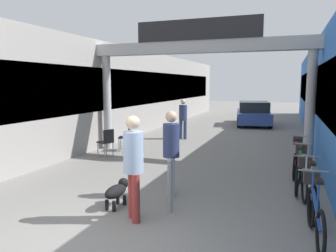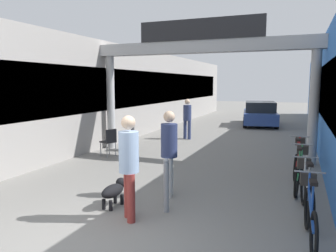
{
  "view_description": "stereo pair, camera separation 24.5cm",
  "coord_description": "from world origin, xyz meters",
  "px_view_note": "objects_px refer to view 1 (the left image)",
  "views": [
    {
      "loc": [
        2.73,
        -3.59,
        2.33
      ],
      "look_at": [
        0.0,
        3.87,
        1.3
      ],
      "focal_mm": 35.0,
      "sensor_mm": 36.0,
      "label": 1
    },
    {
      "loc": [
        2.96,
        -3.5,
        2.33
      ],
      "look_at": [
        0.0,
        3.87,
        1.3
      ],
      "focal_mm": 35.0,
      "sensor_mm": 36.0,
      "label": 2
    }
  ],
  "objects_px": {
    "bicycle_silver_second": "(308,188)",
    "pedestrian_carrying_crate": "(183,116)",
    "dog_on_leash": "(117,191)",
    "pedestrian_companion": "(171,147)",
    "cafe_chair_black_farther": "(127,135)",
    "cafe_chair_black_nearer": "(107,140)",
    "bicycle_green_third": "(299,169)",
    "bicycle_blue_nearest": "(315,210)",
    "bollard_post_metal": "(170,185)",
    "bicycle_red_farthest": "(296,158)",
    "pedestrian_with_dog": "(133,161)",
    "parked_car_blue": "(253,114)"
  },
  "relations": [
    {
      "from": "pedestrian_companion",
      "to": "parked_car_blue",
      "type": "distance_m",
      "value": 12.79
    },
    {
      "from": "pedestrian_with_dog",
      "to": "cafe_chair_black_nearer",
      "type": "distance_m",
      "value": 5.1
    },
    {
      "from": "pedestrian_with_dog",
      "to": "cafe_chair_black_farther",
      "type": "xyz_separation_m",
      "value": [
        -2.82,
        5.23,
        -0.5
      ]
    },
    {
      "from": "dog_on_leash",
      "to": "cafe_chair_black_farther",
      "type": "height_order",
      "value": "cafe_chair_black_farther"
    },
    {
      "from": "pedestrian_companion",
      "to": "dog_on_leash",
      "type": "xyz_separation_m",
      "value": [
        -0.76,
        -0.92,
        -0.72
      ]
    },
    {
      "from": "pedestrian_with_dog",
      "to": "cafe_chair_black_farther",
      "type": "distance_m",
      "value": 5.97
    },
    {
      "from": "bicycle_red_farthest",
      "to": "bollard_post_metal",
      "type": "height_order",
      "value": "bollard_post_metal"
    },
    {
      "from": "pedestrian_carrying_crate",
      "to": "dog_on_leash",
      "type": "bearing_deg",
      "value": -81.61
    },
    {
      "from": "bicycle_silver_second",
      "to": "cafe_chair_black_nearer",
      "type": "relative_size",
      "value": 1.89
    },
    {
      "from": "pedestrian_carrying_crate",
      "to": "dog_on_leash",
      "type": "xyz_separation_m",
      "value": [
        1.15,
        -7.78,
        -0.66
      ]
    },
    {
      "from": "bicycle_red_farthest",
      "to": "cafe_chair_black_nearer",
      "type": "height_order",
      "value": "bicycle_red_farthest"
    },
    {
      "from": "pedestrian_carrying_crate",
      "to": "bicycle_silver_second",
      "type": "distance_m",
      "value": 8.18
    },
    {
      "from": "bollard_post_metal",
      "to": "cafe_chair_black_nearer",
      "type": "height_order",
      "value": "bollard_post_metal"
    },
    {
      "from": "bicycle_red_farthest",
      "to": "pedestrian_companion",
      "type": "bearing_deg",
      "value": -132.81
    },
    {
      "from": "bicycle_silver_second",
      "to": "bicycle_red_farthest",
      "type": "xyz_separation_m",
      "value": [
        -0.16,
        2.58,
        0.0
      ]
    },
    {
      "from": "bollard_post_metal",
      "to": "pedestrian_with_dog",
      "type": "bearing_deg",
      "value": -129.74
    },
    {
      "from": "pedestrian_carrying_crate",
      "to": "parked_car_blue",
      "type": "distance_m",
      "value": 6.35
    },
    {
      "from": "cafe_chair_black_nearer",
      "to": "cafe_chair_black_farther",
      "type": "relative_size",
      "value": 1.0
    },
    {
      "from": "pedestrian_carrying_crate",
      "to": "bicycle_silver_second",
      "type": "height_order",
      "value": "pedestrian_carrying_crate"
    },
    {
      "from": "bollard_post_metal",
      "to": "parked_car_blue",
      "type": "bearing_deg",
      "value": 89.39
    },
    {
      "from": "bicycle_green_third",
      "to": "cafe_chair_black_nearer",
      "type": "distance_m",
      "value": 5.81
    },
    {
      "from": "bicycle_red_farthest",
      "to": "cafe_chair_black_nearer",
      "type": "bearing_deg",
      "value": 179.25
    },
    {
      "from": "pedestrian_companion",
      "to": "bicycle_green_third",
      "type": "bearing_deg",
      "value": 30.45
    },
    {
      "from": "bicycle_blue_nearest",
      "to": "cafe_chair_black_farther",
      "type": "bearing_deg",
      "value": 139.32
    },
    {
      "from": "bicycle_blue_nearest",
      "to": "pedestrian_companion",
      "type": "bearing_deg",
      "value": 159.08
    },
    {
      "from": "pedestrian_companion",
      "to": "bicycle_red_farthest",
      "type": "distance_m",
      "value": 3.69
    },
    {
      "from": "pedestrian_carrying_crate",
      "to": "parked_car_blue",
      "type": "bearing_deg",
      "value": 68.53
    },
    {
      "from": "bicycle_green_third",
      "to": "cafe_chair_black_farther",
      "type": "bearing_deg",
      "value": 156.73
    },
    {
      "from": "bicycle_silver_second",
      "to": "bicycle_green_third",
      "type": "bearing_deg",
      "value": 94.62
    },
    {
      "from": "pedestrian_with_dog",
      "to": "parked_car_blue",
      "type": "bearing_deg",
      "value": 87.57
    },
    {
      "from": "bicycle_green_third",
      "to": "bicycle_red_farthest",
      "type": "bearing_deg",
      "value": 92.16
    },
    {
      "from": "pedestrian_carrying_crate",
      "to": "bicycle_green_third",
      "type": "height_order",
      "value": "pedestrian_carrying_crate"
    },
    {
      "from": "pedestrian_with_dog",
      "to": "cafe_chair_black_nearer",
      "type": "height_order",
      "value": "pedestrian_with_dog"
    },
    {
      "from": "bicycle_silver_second",
      "to": "bicycle_red_farthest",
      "type": "relative_size",
      "value": 1.0
    },
    {
      "from": "pedestrian_companion",
      "to": "cafe_chair_black_farther",
      "type": "height_order",
      "value": "pedestrian_companion"
    },
    {
      "from": "dog_on_leash",
      "to": "pedestrian_companion",
      "type": "bearing_deg",
      "value": 50.26
    },
    {
      "from": "bicycle_red_farthest",
      "to": "bollard_post_metal",
      "type": "xyz_separation_m",
      "value": [
        -2.21,
        -3.49,
        0.07
      ]
    },
    {
      "from": "dog_on_leash",
      "to": "bicycle_green_third",
      "type": "height_order",
      "value": "bicycle_green_third"
    },
    {
      "from": "dog_on_leash",
      "to": "cafe_chair_black_farther",
      "type": "bearing_deg",
      "value": 115.22
    },
    {
      "from": "bicycle_green_third",
      "to": "bicycle_blue_nearest",
      "type": "bearing_deg",
      "value": -86.71
    },
    {
      "from": "pedestrian_with_dog",
      "to": "dog_on_leash",
      "type": "distance_m",
      "value": 1.04
    },
    {
      "from": "pedestrian_with_dog",
      "to": "bicycle_silver_second",
      "type": "distance_m",
      "value": 3.23
    },
    {
      "from": "bicycle_silver_second",
      "to": "pedestrian_carrying_crate",
      "type": "bearing_deg",
      "value": 123.82
    },
    {
      "from": "dog_on_leash",
      "to": "bicycle_red_farthest",
      "type": "relative_size",
      "value": 0.41
    },
    {
      "from": "dog_on_leash",
      "to": "bicycle_silver_second",
      "type": "relative_size",
      "value": 0.41
    },
    {
      "from": "parked_car_blue",
      "to": "bicycle_silver_second",
      "type": "bearing_deg",
      "value": -80.08
    },
    {
      "from": "pedestrian_companion",
      "to": "bicycle_green_third",
      "type": "distance_m",
      "value": 2.98
    },
    {
      "from": "bicycle_blue_nearest",
      "to": "cafe_chair_black_nearer",
      "type": "bearing_deg",
      "value": 147.09
    },
    {
      "from": "pedestrian_companion",
      "to": "bicycle_silver_second",
      "type": "xyz_separation_m",
      "value": [
        2.63,
        0.09,
        -0.59
      ]
    },
    {
      "from": "cafe_chair_black_farther",
      "to": "cafe_chair_black_nearer",
      "type": "bearing_deg",
      "value": -97.27
    }
  ]
}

